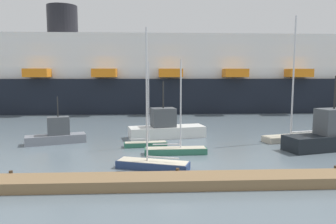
% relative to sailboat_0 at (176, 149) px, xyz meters
% --- Properties ---
extents(ground_plane, '(600.00, 600.00, 0.00)m').
position_rel_sailboat_0_xyz_m(ground_plane, '(-0.40, -3.64, -0.42)').
color(ground_plane, slate).
extents(dock_pier, '(26.59, 2.32, 0.79)m').
position_rel_sailboat_0_xyz_m(dock_pier, '(-0.40, -8.08, -0.09)').
color(dock_pier, olive).
rests_on(dock_pier, ground_plane).
extents(sailboat_0, '(5.41, 1.37, 8.18)m').
position_rel_sailboat_0_xyz_m(sailboat_0, '(0.00, 0.00, 0.00)').
color(sailboat_0, '#2D6B51').
rests_on(sailboat_0, ground_plane).
extents(sailboat_1, '(5.51, 3.01, 10.16)m').
position_rel_sailboat_0_xyz_m(sailboat_1, '(-2.02, -4.32, 0.05)').
color(sailboat_1, navy).
rests_on(sailboat_1, ground_plane).
extents(sailboat_2, '(4.16, 1.41, 8.08)m').
position_rel_sailboat_0_xyz_m(sailboat_2, '(-2.66, 3.00, -0.03)').
color(sailboat_2, '#2D6B51').
rests_on(sailboat_2, ground_plane).
extents(sailboat_3, '(7.23, 3.33, 12.67)m').
position_rel_sailboat_0_xyz_m(sailboat_3, '(12.85, 4.92, 0.17)').
color(sailboat_3, '#BCB29E').
rests_on(sailboat_3, ground_plane).
extents(fishing_boat_0, '(5.98, 3.49, 4.69)m').
position_rel_sailboat_0_xyz_m(fishing_boat_0, '(-11.59, 4.99, 0.51)').
color(fishing_boat_0, gray).
rests_on(fishing_boat_0, ground_plane).
extents(fishing_boat_1, '(8.94, 4.52, 6.77)m').
position_rel_sailboat_0_xyz_m(fishing_boat_1, '(14.38, 1.13, 0.86)').
color(fishing_boat_1, black).
rests_on(fishing_boat_1, ground_plane).
extents(fishing_boat_2, '(8.57, 4.08, 6.14)m').
position_rel_sailboat_0_xyz_m(fishing_boat_2, '(-0.52, 7.45, 0.65)').
color(fishing_boat_2, white).
rests_on(fishing_boat_2, ground_plane).
extents(cruise_ship, '(111.89, 17.96, 19.79)m').
position_rel_sailboat_0_xyz_m(cruise_ship, '(1.05, 36.01, 5.93)').
color(cruise_ship, black).
rests_on(cruise_ship, ground_plane).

